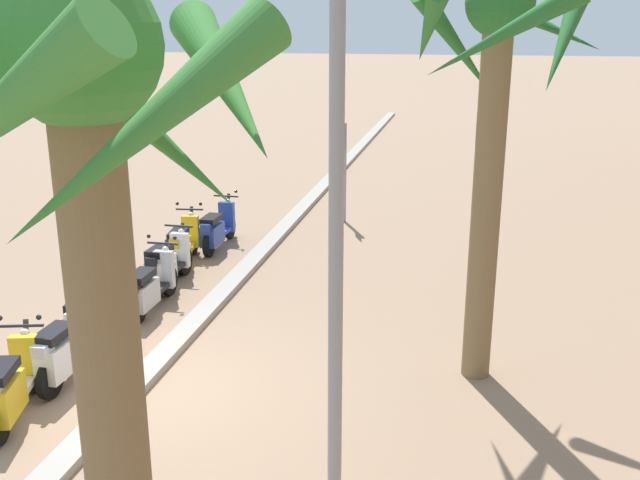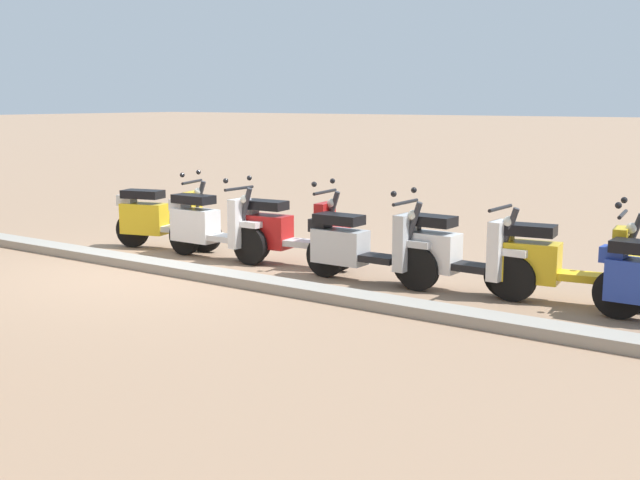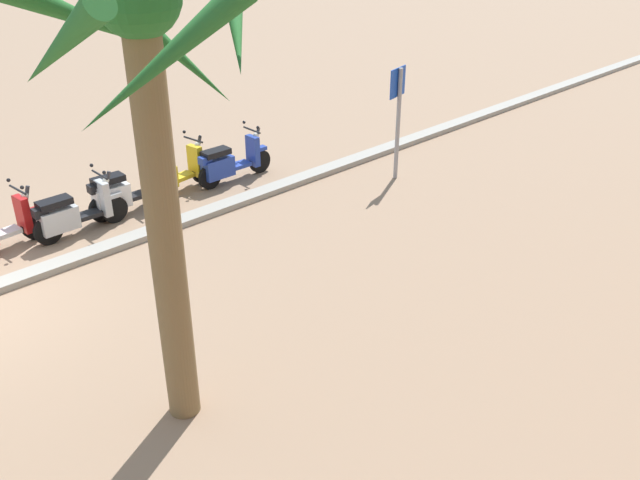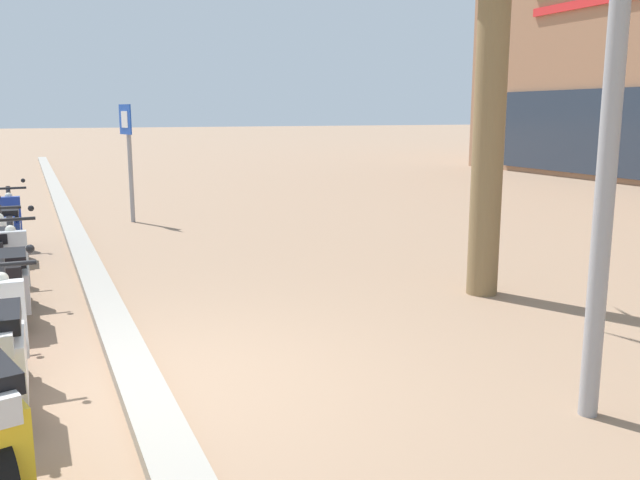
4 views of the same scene
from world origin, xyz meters
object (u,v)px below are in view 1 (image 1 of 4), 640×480
object	(u,v)px
scooter_blue_mid_rear	(217,229)
scooter_red_tail_end	(93,316)
scooter_white_far_back	(68,349)
palm_tree_far_corner	(494,87)
scooter_yellow_mid_front	(11,387)
scooter_yellow_gap_after_mid	(183,245)
palm_tree_mid_walkway	(93,223)
crossing_sign	(344,161)
scooter_silver_second_in_line	(150,287)
street_lamp	(337,78)
scooter_white_last_in_row	(167,264)

from	to	relation	value
scooter_blue_mid_rear	scooter_red_tail_end	size ratio (longest dim) A/B	1.02
scooter_white_far_back	palm_tree_far_corner	bearing A→B (deg)	103.95
scooter_blue_mid_rear	scooter_red_tail_end	world-z (taller)	same
scooter_yellow_mid_front	scooter_blue_mid_rear	bearing A→B (deg)	179.41
scooter_yellow_gap_after_mid	palm_tree_mid_walkway	distance (m)	10.75
scooter_red_tail_end	crossing_sign	distance (m)	8.16
scooter_white_far_back	palm_tree_far_corner	world-z (taller)	palm_tree_far_corner
scooter_blue_mid_rear	scooter_yellow_gap_after_mid	distance (m)	1.29
scooter_silver_second_in_line	crossing_sign	bearing A→B (deg)	161.17
scooter_white_far_back	street_lamp	distance (m)	5.80
scooter_red_tail_end	palm_tree_mid_walkway	xyz separation A→B (m)	(5.91, 3.54, 3.26)
scooter_white_far_back	scooter_white_last_in_row	bearing A→B (deg)	-177.89
scooter_yellow_gap_after_mid	scooter_red_tail_end	size ratio (longest dim) A/B	1.02
scooter_white_last_in_row	scooter_blue_mid_rear	bearing A→B (deg)	177.95
crossing_sign	scooter_red_tail_end	bearing A→B (deg)	-17.62
scooter_yellow_gap_after_mid	scooter_silver_second_in_line	world-z (taller)	same
scooter_silver_second_in_line	scooter_white_far_back	size ratio (longest dim) A/B	1.04
scooter_blue_mid_rear	scooter_silver_second_in_line	bearing A→B (deg)	1.37
scooter_red_tail_end	scooter_yellow_mid_front	bearing A→B (deg)	3.37
scooter_white_far_back	crossing_sign	size ratio (longest dim) A/B	0.73
street_lamp	scooter_white_last_in_row	bearing A→B (deg)	-142.76
scooter_blue_mid_rear	scooter_white_far_back	world-z (taller)	same
scooter_blue_mid_rear	scooter_white_far_back	size ratio (longest dim) A/B	1.06
scooter_yellow_gap_after_mid	scooter_silver_second_in_line	xyz separation A→B (m)	(2.29, 0.34, -0.01)
scooter_white_last_in_row	palm_tree_far_corner	xyz separation A→B (m)	(2.29, 5.53, 3.47)
scooter_white_last_in_row	palm_tree_mid_walkway	bearing A→B (deg)	22.16
scooter_white_last_in_row	scooter_white_far_back	size ratio (longest dim) A/B	1.02
scooter_silver_second_in_line	palm_tree_far_corner	xyz separation A→B (m)	(1.17, 5.36, 3.48)
palm_tree_far_corner	crossing_sign	bearing A→B (deg)	-156.90
scooter_blue_mid_rear	scooter_yellow_gap_after_mid	xyz separation A→B (m)	(1.27, -0.25, 0.01)
scooter_white_last_in_row	street_lamp	size ratio (longest dim) A/B	0.25
scooter_blue_mid_rear	scooter_yellow_mid_front	bearing A→B (deg)	-0.59
scooter_yellow_gap_after_mid	scooter_red_tail_end	distance (m)	3.67
scooter_white_last_in_row	scooter_silver_second_in_line	world-z (taller)	scooter_silver_second_in_line
scooter_yellow_gap_after_mid	crossing_sign	size ratio (longest dim) A/B	0.78
scooter_white_last_in_row	scooter_white_far_back	world-z (taller)	scooter_white_far_back
scooter_yellow_gap_after_mid	palm_tree_far_corner	distance (m)	7.52
scooter_silver_second_in_line	scooter_white_last_in_row	bearing A→B (deg)	-171.24
scooter_red_tail_end	palm_tree_mid_walkway	bearing A→B (deg)	30.94
scooter_white_last_in_row	street_lamp	xyz separation A→B (m)	(5.45, 4.14, 3.78)
palm_tree_far_corner	scooter_red_tail_end	bearing A→B (deg)	-87.88
street_lamp	crossing_sign	bearing A→B (deg)	-170.37
scooter_silver_second_in_line	palm_tree_mid_walkway	world-z (taller)	palm_tree_mid_walkway
scooter_yellow_gap_after_mid	scooter_white_last_in_row	size ratio (longest dim) A/B	1.05
scooter_yellow_mid_front	palm_tree_mid_walkway	world-z (taller)	palm_tree_mid_walkway
scooter_yellow_gap_after_mid	scooter_white_last_in_row	xyz separation A→B (m)	(1.17, 0.17, 0.00)
scooter_yellow_gap_after_mid	palm_tree_far_corner	bearing A→B (deg)	58.72
crossing_sign	palm_tree_far_corner	size ratio (longest dim) A/B	0.45
palm_tree_far_corner	palm_tree_mid_walkway	world-z (taller)	palm_tree_far_corner
crossing_sign	palm_tree_far_corner	world-z (taller)	palm_tree_far_corner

